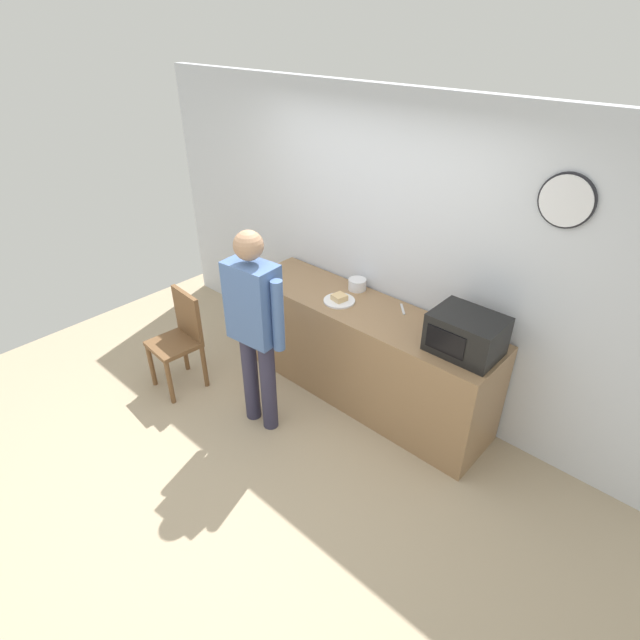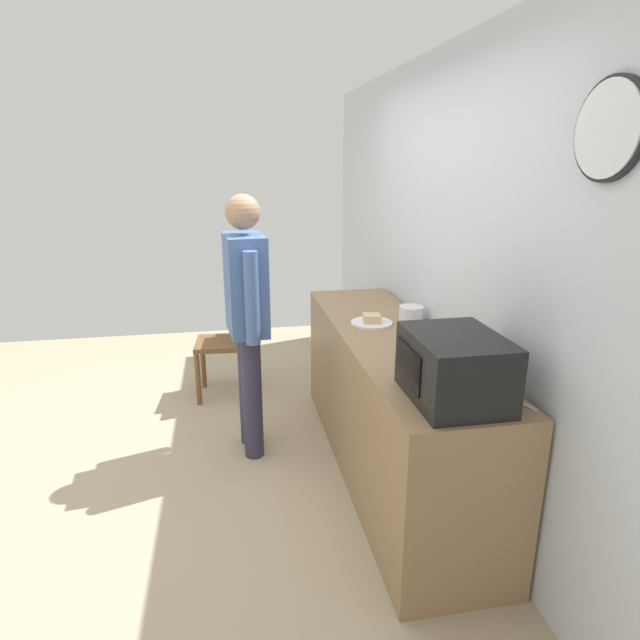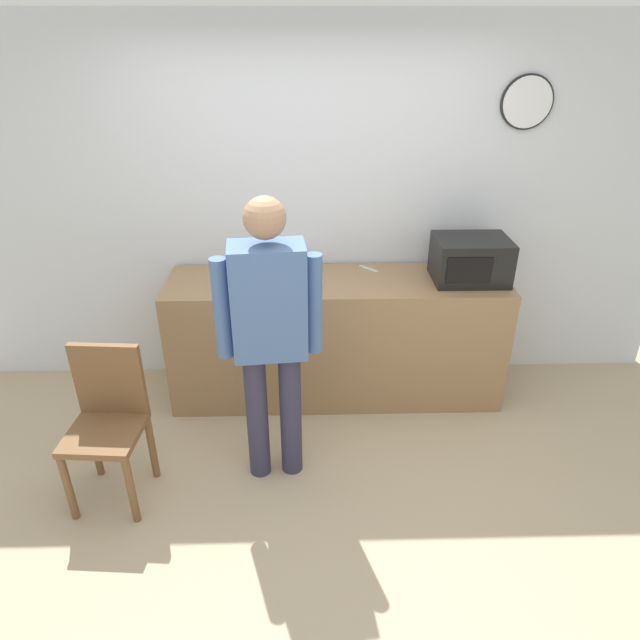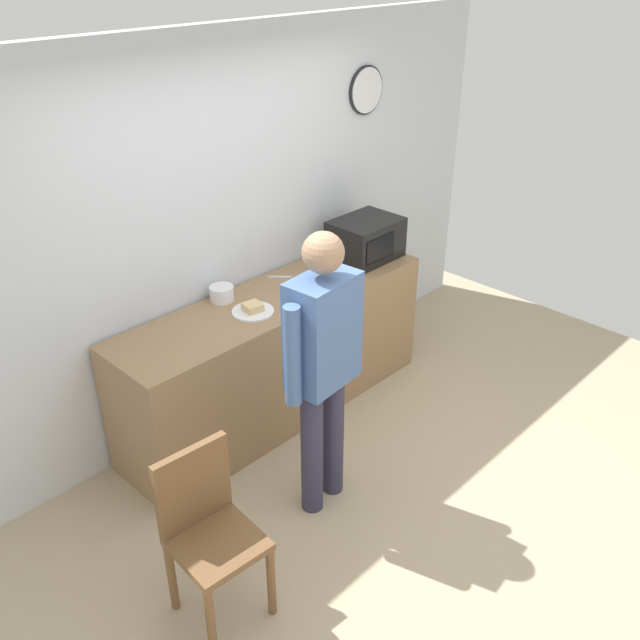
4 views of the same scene
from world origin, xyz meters
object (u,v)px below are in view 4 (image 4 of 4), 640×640
sandwich_plate (253,310)px  salad_bowl (222,293)px  wooden_chair (208,527)px  spoon_utensil (280,277)px  microwave (366,239)px  fork_utensil (347,243)px  person_standing (323,356)px

sandwich_plate → salad_bowl: bearing=95.7°
wooden_chair → spoon_utensil: bearing=36.5°
sandwich_plate → wooden_chair: bearing=-140.4°
sandwich_plate → wooden_chair: size_ratio=0.29×
sandwich_plate → spoon_utensil: size_ratio=1.59×
microwave → fork_utensil: bearing=69.2°
fork_utensil → wooden_chair: size_ratio=0.18×
wooden_chair → sandwich_plate: bearing=39.6°
person_standing → spoon_utensil: bearing=58.0°
microwave → salad_bowl: bearing=169.0°
sandwich_plate → spoon_utensil: (0.48, 0.26, -0.02)m
sandwich_plate → salad_bowl: (-0.03, 0.28, 0.03)m
salad_bowl → spoon_utensil: 0.51m
fork_utensil → person_standing: 1.82m
salad_bowl → fork_utensil: (1.28, 0.05, -0.05)m
salad_bowl → person_standing: person_standing is taller
microwave → fork_utensil: 0.33m
microwave → spoon_utensil: bearing=163.0°
microwave → person_standing: 1.58m
spoon_utensil → wooden_chair: size_ratio=0.18×
fork_utensil → spoon_utensil: 0.78m
sandwich_plate → spoon_utensil: sandwich_plate is taller
fork_utensil → microwave: bearing=-110.8°
wooden_chair → fork_utensil: bearing=27.8°
fork_utensil → person_standing: bearing=-142.0°
salad_bowl → spoon_utensil: bearing=-2.6°
salad_bowl → fork_utensil: 1.29m
salad_bowl → wooden_chair: bearing=-132.1°
microwave → salad_bowl: 1.20m
spoon_utensil → fork_utensil: bearing=5.3°
sandwich_plate → fork_utensil: bearing=14.6°
microwave → salad_bowl: size_ratio=3.12×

